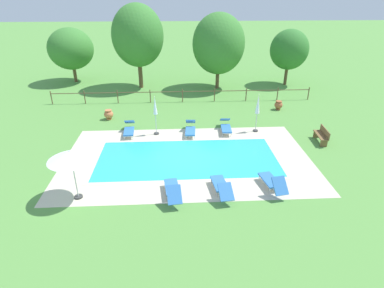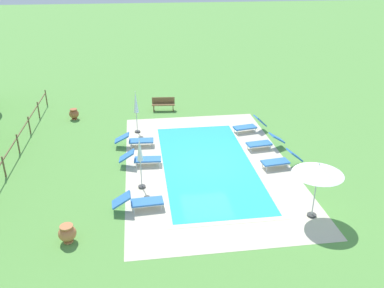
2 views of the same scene
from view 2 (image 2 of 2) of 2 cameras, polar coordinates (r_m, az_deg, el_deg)
The scene contains 17 objects.
ground_plane at distance 20.01m, azimuth 2.16°, elevation -2.84°, with size 160.00×160.00×0.00m, color #599342.
pool_deck_paving at distance 20.00m, azimuth 2.16°, elevation -2.83°, with size 13.20×7.95×0.01m, color beige.
swimming_pool_water at distance 20.00m, azimuth 2.16°, elevation -2.82°, with size 9.58×4.33×0.01m, color #2DB7C6.
pool_coping_rim at distance 20.00m, azimuth 2.16°, elevation -2.81°, with size 10.06×4.81×0.01m.
sun_lounger_north_near_steps at distance 19.88m, azimuth -7.10°, elevation -2.04°, with size 0.74×2.06×0.80m.
sun_lounger_north_mid at distance 20.01m, azimuth 12.40°, elevation -2.23°, with size 0.82×2.04×0.86m.
sun_lounger_north_far at distance 16.53m, azimuth -7.38°, elevation -8.02°, with size 0.72×2.07×0.77m.
sun_lounger_north_end at distance 23.81m, azimuth 8.06°, elevation 2.60°, with size 0.92×2.01×0.92m.
sun_lounger_south_near_corner at distance 21.94m, azimuth -7.93°, elevation 0.55°, with size 0.71×2.09×0.74m.
sun_lounger_south_mid at distance 21.80m, azimuth 10.13°, elevation 0.25°, with size 0.84×2.09×0.79m.
patio_umbrella_open_foreground at distance 15.82m, azimuth 17.35°, elevation -3.43°, with size 1.93×1.93×2.35m.
patio_umbrella_closed_row_west at distance 17.38m, azimuth -7.33°, elevation -1.34°, with size 0.32×0.32×2.48m.
patio_umbrella_closed_row_mid_west at distance 23.24m, azimuth -7.90°, elevation 5.45°, with size 0.32×0.32×2.49m.
wooden_bench_lawn_side at distance 27.02m, azimuth -4.05°, elevation 5.67°, with size 0.57×1.53×0.87m.
terracotta_urn_near_fence at distance 26.50m, azimuth -16.27°, elevation 4.10°, with size 0.59×0.59×0.68m.
terracotta_urn_by_tree at distance 15.34m, azimuth -17.14°, elevation -11.89°, with size 0.63×0.63×0.69m.
perimeter_fence at distance 20.45m, azimuth -25.01°, elevation -2.56°, with size 20.74×0.08×1.05m.
Camera 2 is at (-17.46, 3.18, 9.23)m, focal length 37.92 mm.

